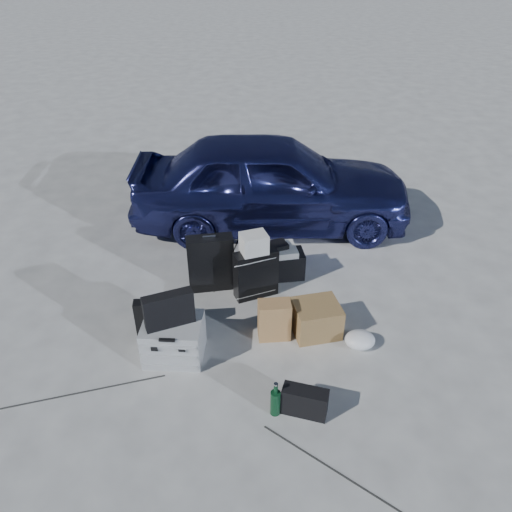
{
  "coord_description": "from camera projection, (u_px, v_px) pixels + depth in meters",
  "views": [
    {
      "loc": [
        0.28,
        -3.34,
        3.34
      ],
      "look_at": [
        0.11,
        0.85,
        0.6
      ],
      "focal_mm": 35.0,
      "sensor_mm": 36.0,
      "label": 1
    }
  ],
  "objects": [
    {
      "name": "suitcase_right",
      "position": [
        256.0,
        274.0,
        5.3
      ],
      "size": [
        0.49,
        0.34,
        0.55
      ],
      "primitive_type": "cube",
      "rotation": [
        0.0,
        0.0,
        0.42
      ],
      "color": "black",
      "rests_on": "ground"
    },
    {
      "name": "cardboard_box",
      "position": [
        316.0,
        319.0,
        4.87
      ],
      "size": [
        0.52,
        0.48,
        0.33
      ],
      "primitive_type": "cube",
      "rotation": [
        0.0,
        0.0,
        0.26
      ],
      "color": "olive",
      "rests_on": "ground"
    },
    {
      "name": "plastic_bag",
      "position": [
        360.0,
        340.0,
        4.74
      ],
      "size": [
        0.31,
        0.28,
        0.16
      ],
      "primitive_type": "ellipsoid",
      "rotation": [
        0.0,
        0.0,
        0.11
      ],
      "color": "silver",
      "rests_on": "ground"
    },
    {
      "name": "duffel_bag",
      "position": [
        276.0,
        265.0,
        5.65
      ],
      "size": [
        0.67,
        0.38,
        0.32
      ],
      "primitive_type": "cube",
      "rotation": [
        0.0,
        0.0,
        0.18
      ],
      "color": "black",
      "rests_on": "ground"
    },
    {
      "name": "laptop_bag",
      "position": [
        169.0,
        310.0,
        4.37
      ],
      "size": [
        0.45,
        0.28,
        0.33
      ],
      "primitive_type": "cube",
      "rotation": [
        0.0,
        0.0,
        0.43
      ],
      "color": "black",
      "rests_on": "pelican_case"
    },
    {
      "name": "white_carton",
      "position": [
        254.0,
        243.0,
        5.09
      ],
      "size": [
        0.32,
        0.29,
        0.21
      ],
      "primitive_type": "cube",
      "rotation": [
        0.0,
        0.0,
        0.37
      ],
      "color": "silver",
      "rests_on": "suitcase_right"
    },
    {
      "name": "suitcase_left",
      "position": [
        211.0,
        263.0,
        5.39
      ],
      "size": [
        0.52,
        0.27,
        0.64
      ],
      "primitive_type": "cube",
      "rotation": [
        0.0,
        0.0,
        0.21
      ],
      "color": "black",
      "rests_on": "ground"
    },
    {
      "name": "kraft_bag",
      "position": [
        274.0,
        320.0,
        4.79
      ],
      "size": [
        0.33,
        0.22,
        0.41
      ],
      "primitive_type": "cube",
      "rotation": [
        0.0,
        0.0,
        0.13
      ],
      "color": "#9E7045",
      "rests_on": "ground"
    },
    {
      "name": "car",
      "position": [
        271.0,
        182.0,
        6.45
      ],
      "size": [
        3.65,
        1.62,
        1.22
      ],
      "primitive_type": "imported",
      "rotation": [
        0.0,
        0.0,
        1.62
      ],
      "color": "navy",
      "rests_on": "ground"
    },
    {
      "name": "flat_box_black",
      "position": [
        276.0,
        245.0,
        5.52
      ],
      "size": [
        0.3,
        0.27,
        0.05
      ],
      "primitive_type": "cube",
      "rotation": [
        0.0,
        0.0,
        0.42
      ],
      "color": "black",
      "rests_on": "flat_box_white"
    },
    {
      "name": "pelican_case",
      "position": [
        174.0,
        339.0,
        4.58
      ],
      "size": [
        0.54,
        0.44,
        0.39
      ],
      "primitive_type": "cube",
      "rotation": [
        0.0,
        0.0,
        -0.01
      ],
      "color": "#AAADB0",
      "rests_on": "ground"
    },
    {
      "name": "briefcase",
      "position": [
        161.0,
        317.0,
        4.85
      ],
      "size": [
        0.51,
        0.18,
        0.39
      ],
      "primitive_type": "cube",
      "rotation": [
        0.0,
        0.0,
        0.14
      ],
      "color": "black",
      "rests_on": "ground"
    },
    {
      "name": "messenger_bag",
      "position": [
        305.0,
        402.0,
        4.05
      ],
      "size": [
        0.39,
        0.22,
        0.26
      ],
      "primitive_type": "cube",
      "rotation": [
        0.0,
        0.0,
        -0.24
      ],
      "color": "black",
      "rests_on": "ground"
    },
    {
      "name": "flat_box_white",
      "position": [
        277.0,
        250.0,
        5.55
      ],
      "size": [
        0.48,
        0.4,
        0.07
      ],
      "primitive_type": "cube",
      "rotation": [
        0.0,
        0.0,
        0.23
      ],
      "color": "silver",
      "rests_on": "duffel_bag"
    },
    {
      "name": "ground",
      "position": [
        240.0,
        359.0,
        4.63
      ],
      "size": [
        60.0,
        60.0,
        0.0
      ],
      "primitive_type": "plane",
      "color": "beige",
      "rests_on": "ground"
    },
    {
      "name": "green_bottle",
      "position": [
        275.0,
        399.0,
        4.03
      ],
      "size": [
        0.1,
        0.1,
        0.33
      ],
      "primitive_type": "cylinder",
      "rotation": [
        0.0,
        0.0,
        -0.27
      ],
      "color": "black",
      "rests_on": "ground"
    }
  ]
}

